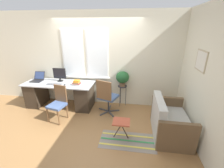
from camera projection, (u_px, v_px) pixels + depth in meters
ground_plane at (92, 115)px, 4.11m from camera, size 14.00×14.00×0.00m
wall_back_with_window at (97, 60)px, 4.38m from camera, size 9.00×0.12×2.70m
wall_right_with_picture at (194, 71)px, 3.30m from camera, size 0.08×9.00×2.70m
desk at (60, 94)px, 4.46m from camera, size 2.01×0.73×0.75m
laptop at (38, 79)px, 4.51m from camera, size 0.33×0.38×0.24m
monitor at (60, 74)px, 4.41m from camera, size 0.38×0.16×0.40m
keyboard at (54, 84)px, 4.21m from camera, size 0.43×0.12×0.02m
mouse at (65, 85)px, 4.15m from camera, size 0.04×0.07×0.03m
book_stack at (77, 83)px, 4.14m from camera, size 0.22×0.18×0.16m
desk_chair_wooden at (58, 103)px, 3.79m from camera, size 0.46×0.47×0.90m
office_chair_swivel at (107, 96)px, 4.03m from camera, size 0.61×0.63×1.00m
couch_loveseat at (169, 122)px, 3.30m from camera, size 0.73×1.16×0.84m
plant_stand at (122, 88)px, 4.44m from camera, size 0.26×0.26×0.64m
potted_plant at (123, 78)px, 4.32m from camera, size 0.38×0.38×0.44m
floor_rug_striped at (127, 141)px, 3.17m from camera, size 1.17×0.57×0.01m
folding_stool at (121, 123)px, 3.14m from camera, size 0.36×0.30×0.42m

